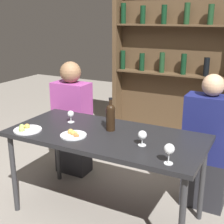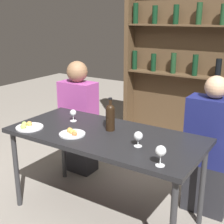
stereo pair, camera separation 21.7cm
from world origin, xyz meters
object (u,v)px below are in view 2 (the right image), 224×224
at_px(food_plate_1, 28,126).
at_px(food_plate_0, 72,133).
at_px(wine_glass_2, 138,136).
at_px(seated_person_right, 210,151).
at_px(wine_glass_0, 73,113).
at_px(wine_bottle, 111,116).
at_px(wine_glass_1, 161,151).
at_px(seated_person_left, 79,121).

bearing_deg(food_plate_1, food_plate_0, 10.86).
height_order(wine_glass_2, seated_person_right, seated_person_right).
relative_size(wine_glass_2, food_plate_0, 0.55).
height_order(wine_glass_0, wine_glass_2, wine_glass_2).
relative_size(wine_glass_2, seated_person_right, 0.09).
bearing_deg(food_plate_0, wine_glass_2, 8.14).
relative_size(wine_bottle, wine_glass_0, 2.60).
relative_size(wine_bottle, wine_glass_2, 2.43).
relative_size(wine_glass_0, wine_glass_1, 0.78).
distance_m(wine_glass_1, food_plate_1, 1.22).
bearing_deg(wine_glass_2, food_plate_0, -171.86).
bearing_deg(wine_glass_1, food_plate_1, 178.26).
distance_m(wine_glass_1, wine_glass_2, 0.33).
relative_size(wine_glass_1, seated_person_left, 0.11).
height_order(food_plate_0, food_plate_1, food_plate_1).
xyz_separation_m(wine_glass_2, seated_person_right, (0.36, 0.62, -0.26)).
bearing_deg(food_plate_1, wine_glass_2, 9.31).
height_order(wine_glass_1, food_plate_0, wine_glass_1).
distance_m(wine_bottle, wine_glass_1, 0.71).
bearing_deg(seated_person_right, food_plate_0, -142.52).
bearing_deg(wine_glass_2, food_plate_1, -170.69).
relative_size(wine_bottle, wine_glass_1, 2.01).
relative_size(food_plate_1, seated_person_right, 0.19).
bearing_deg(wine_glass_0, food_plate_1, -120.74).
bearing_deg(food_plate_0, food_plate_1, -169.14).
bearing_deg(food_plate_1, wine_bottle, 28.12).
bearing_deg(seated_person_left, food_plate_0, -54.65).
bearing_deg(food_plate_0, wine_glass_0, 127.81).
distance_m(wine_bottle, wine_glass_2, 0.39).
xyz_separation_m(wine_glass_0, wine_glass_2, (0.75, -0.19, 0.00)).
height_order(wine_bottle, seated_person_right, seated_person_right).
xyz_separation_m(wine_glass_1, seated_person_right, (0.10, 0.81, -0.28)).
bearing_deg(seated_person_right, wine_glass_0, -158.88).
relative_size(food_plate_0, seated_person_right, 0.17).
xyz_separation_m(wine_bottle, food_plate_0, (-0.20, -0.25, -0.11)).
relative_size(wine_glass_2, food_plate_1, 0.50).
bearing_deg(seated_person_right, wine_bottle, -147.63).
height_order(wine_bottle, wine_glass_1, wine_bottle).
bearing_deg(food_plate_0, seated_person_left, 125.35).
bearing_deg(wine_glass_2, wine_bottle, 153.76).
bearing_deg(wine_bottle, wine_glass_2, -26.24).
bearing_deg(wine_glass_2, seated_person_right, 59.82).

